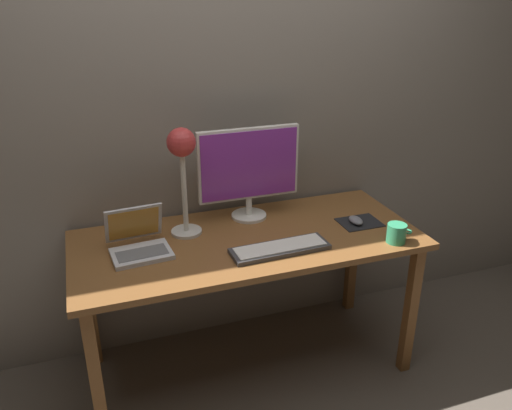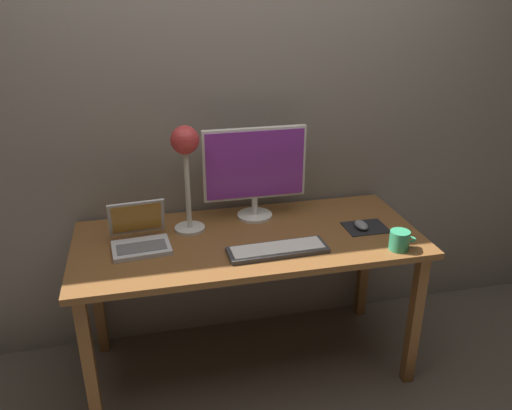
{
  "view_description": "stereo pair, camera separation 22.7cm",
  "coord_description": "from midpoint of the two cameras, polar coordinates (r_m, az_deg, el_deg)",
  "views": [
    {
      "loc": [
        -0.67,
        -2.02,
        1.82
      ],
      "look_at": [
        0.02,
        -0.05,
        0.92
      ],
      "focal_mm": 36.02,
      "sensor_mm": 36.0,
      "label": 1
    },
    {
      "loc": [
        -0.45,
        -2.08,
        1.82
      ],
      "look_at": [
        0.02,
        -0.05,
        0.92
      ],
      "focal_mm": 36.02,
      "sensor_mm": 36.0,
      "label": 2
    }
  ],
  "objects": [
    {
      "name": "coffee_mug",
      "position": [
        2.37,
        12.76,
        -3.15
      ],
      "size": [
        0.12,
        0.09,
        0.09
      ],
      "color": "#339966",
      "rests_on": "desk"
    },
    {
      "name": "ground_plane",
      "position": [
        2.8,
        -3.25,
        -17.28
      ],
      "size": [
        4.8,
        4.8,
        0.0
      ],
      "primitive_type": "plane",
      "color": "brown",
      "rests_on": "ground"
    },
    {
      "name": "desk_lamp",
      "position": [
        2.32,
        -11.01,
        5.21
      ],
      "size": [
        0.14,
        0.14,
        0.51
      ],
      "color": "beige",
      "rests_on": "desk"
    },
    {
      "name": "laptop",
      "position": [
        2.33,
        -15.75,
        -3.73
      ],
      "size": [
        0.27,
        0.27,
        0.19
      ],
      "color": "silver",
      "rests_on": "desk"
    },
    {
      "name": "monitor",
      "position": [
        2.49,
        -3.43,
        4.06
      ],
      "size": [
        0.5,
        0.18,
        0.46
      ],
      "color": "silver",
      "rests_on": "desk"
    },
    {
      "name": "mousepad",
      "position": [
        2.55,
        8.96,
        -1.98
      ],
      "size": [
        0.2,
        0.16,
        0.0
      ],
      "primitive_type": "cube",
      "color": "black",
      "rests_on": "desk"
    },
    {
      "name": "desk",
      "position": [
        2.42,
        -3.61,
        -5.33
      ],
      "size": [
        1.6,
        0.7,
        0.74
      ],
      "color": "brown",
      "rests_on": "ground"
    },
    {
      "name": "mouse",
      "position": [
        2.52,
        8.52,
        -1.75
      ],
      "size": [
        0.06,
        0.1,
        0.03
      ],
      "primitive_type": "ellipsoid",
      "color": "slate",
      "rests_on": "mousepad"
    },
    {
      "name": "back_wall",
      "position": [
        2.57,
        -6.48,
        11.51
      ],
      "size": [
        4.8,
        0.06,
        2.6
      ],
      "primitive_type": "cube",
      "color": "gray",
      "rests_on": "ground"
    },
    {
      "name": "keyboard_main",
      "position": [
        2.26,
        -0.2,
        -4.91
      ],
      "size": [
        0.44,
        0.15,
        0.03
      ],
      "color": "#38383A",
      "rests_on": "desk"
    }
  ]
}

